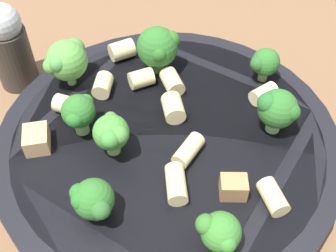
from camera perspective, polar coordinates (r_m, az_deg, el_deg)
name	(u,v)px	position (r m, az deg, el deg)	size (l,w,h in m)	color
ground_plane	(168,160)	(0.38, 0.00, -4.68)	(2.00, 2.00, 0.00)	brown
pasta_bowl	(168,145)	(0.36, 0.00, -2.65)	(0.29, 0.29, 0.04)	black
broccoli_floret_0	(265,63)	(0.39, 13.05, 8.33)	(0.03, 0.03, 0.03)	#84AD60
broccoli_floret_1	(66,60)	(0.39, -13.59, 8.71)	(0.04, 0.04, 0.04)	#9EC175
broccoli_floret_2	(79,112)	(0.34, -11.99, 1.82)	(0.03, 0.03, 0.04)	#93B766
broccoli_floret_3	(220,232)	(0.28, 7.03, -14.12)	(0.03, 0.03, 0.03)	#84AD60
broccoli_floret_4	(158,47)	(0.39, -1.32, 10.59)	(0.04, 0.04, 0.05)	#93B766
broccoli_floret_5	(277,109)	(0.35, 14.53, 2.25)	(0.03, 0.03, 0.04)	#9EC175
broccoli_floret_6	(92,200)	(0.29, -10.21, -9.83)	(0.03, 0.03, 0.03)	#9EC175
broccoli_floret_7	(112,133)	(0.32, -7.65, -0.97)	(0.03, 0.03, 0.04)	#93B766
rigatoni_0	(185,152)	(0.33, 2.36, -3.55)	(0.01, 0.01, 0.03)	beige
rigatoni_1	(173,108)	(0.36, 0.73, 2.47)	(0.02, 0.02, 0.02)	beige
rigatoni_2	(141,78)	(0.39, -3.64, 6.45)	(0.02, 0.02, 0.02)	beige
rigatoni_3	(273,197)	(0.31, 14.02, -9.30)	(0.01, 0.01, 0.03)	beige
rigatoni_4	(103,85)	(0.39, -8.83, 5.47)	(0.02, 0.02, 0.02)	beige
rigatoni_5	(176,184)	(0.31, 1.11, -7.85)	(0.01, 0.01, 0.03)	beige
rigatoni_6	(263,94)	(0.38, 12.81, 4.27)	(0.01, 0.01, 0.02)	beige
rigatoni_7	(122,50)	(0.42, -6.26, 10.19)	(0.02, 0.02, 0.02)	beige
rigatoni_8	(172,82)	(0.38, 0.56, 5.98)	(0.02, 0.02, 0.03)	beige
rigatoni_9	(67,105)	(0.37, -13.53, 2.79)	(0.02, 0.02, 0.02)	beige
chicken_chunk_0	(37,139)	(0.35, -17.37, -1.72)	(0.02, 0.02, 0.02)	tan
chicken_chunk_1	(233,187)	(0.31, 8.85, -8.20)	(0.02, 0.02, 0.02)	#A87A4C
pepper_shaker	(9,46)	(0.45, -20.70, 10.07)	(0.04, 0.04, 0.09)	#332D28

